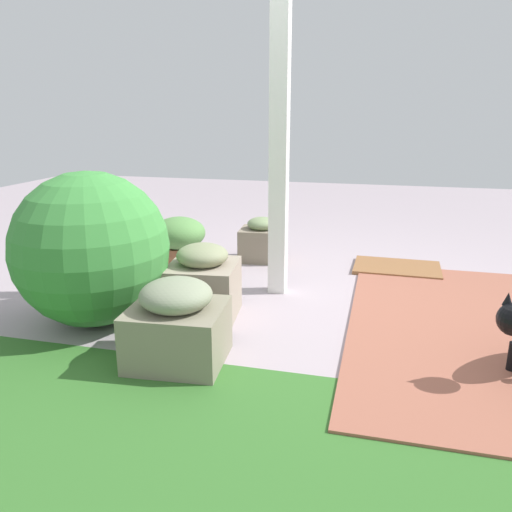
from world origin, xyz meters
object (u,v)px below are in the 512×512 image
stone_planter_nearest (262,241)px  stone_planter_far (177,324)px  porch_pillar (280,116)px  doormat (397,268)px  stone_planter_mid (203,284)px  round_shrub (91,249)px  terracotta_pot_broad (179,238)px

stone_planter_nearest → stone_planter_far: (-0.02, 1.93, 0.04)m
porch_pillar → doormat: 1.66m
stone_planter_mid → round_shrub: (0.61, 0.24, 0.25)m
porch_pillar → round_shrub: size_ratio=2.63×
stone_planter_mid → round_shrub: size_ratio=0.51×
porch_pillar → stone_planter_nearest: 1.33m
porch_pillar → doormat: bearing=-138.7°
terracotta_pot_broad → doormat: (-1.76, -0.40, -0.24)m
round_shrub → doormat: bearing=-139.2°
stone_planter_nearest → round_shrub: round_shrub is taller
stone_planter_nearest → doormat: size_ratio=0.58×
stone_planter_far → round_shrub: bearing=-27.5°
stone_planter_nearest → stone_planter_mid: bearing=87.7°
porch_pillar → terracotta_pot_broad: (0.91, -0.35, -0.97)m
round_shrub → porch_pillar: bearing=-139.6°
stone_planter_nearest → porch_pillar: bearing=111.8°
stone_planter_far → doormat: bearing=-120.3°
porch_pillar → stone_planter_mid: (0.36, 0.58, -1.01)m
round_shrub → stone_planter_mid: bearing=-158.7°
stone_planter_far → stone_planter_nearest: bearing=-89.3°
stone_planter_nearest → doormat: bearing=179.9°
stone_planter_nearest → doormat: stone_planter_nearest is taller
porch_pillar → stone_planter_far: 1.59m
doormat → round_shrub: bearing=40.8°
stone_planter_far → stone_planter_mid: bearing=-82.6°
porch_pillar → stone_planter_mid: porch_pillar is taller
round_shrub → terracotta_pot_broad: size_ratio=2.14×
porch_pillar → stone_planter_nearest: porch_pillar is taller
porch_pillar → stone_planter_far: (0.28, 1.18, -1.02)m
stone_planter_mid → round_shrub: 0.70m
porch_pillar → round_shrub: 1.48m
stone_planter_mid → doormat: stone_planter_mid is taller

